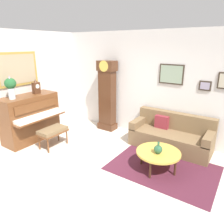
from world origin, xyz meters
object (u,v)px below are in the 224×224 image
(green_jug, at_px, (158,149))
(grandfather_clock, at_px, (107,98))
(flower_vase, at_px, (11,86))
(mantel_clock, at_px, (36,87))
(couch, at_px, (171,136))
(piano_bench, at_px, (53,131))
(piano, at_px, (31,118))
(coffee_table, at_px, (158,153))

(green_jug, bearing_deg, grandfather_clock, 148.86)
(grandfather_clock, bearing_deg, flower_vase, -119.59)
(mantel_clock, bearing_deg, couch, 22.89)
(piano_bench, distance_m, flower_vase, 1.44)
(mantel_clock, relative_size, green_jug, 1.58)
(mantel_clock, distance_m, green_jug, 3.48)
(piano_bench, distance_m, green_jug, 2.60)
(mantel_clock, bearing_deg, green_jug, 3.17)
(piano, height_order, couch, piano)
(grandfather_clock, xyz_separation_m, mantel_clock, (-1.23, -1.47, 0.42))
(mantel_clock, bearing_deg, piano_bench, -16.76)
(grandfather_clock, relative_size, green_jug, 8.46)
(flower_vase, distance_m, green_jug, 3.62)
(grandfather_clock, relative_size, flower_vase, 3.50)
(grandfather_clock, height_order, green_jug, grandfather_clock)
(coffee_table, bearing_deg, green_jug, -78.09)
(grandfather_clock, height_order, flower_vase, grandfather_clock)
(coffee_table, bearing_deg, mantel_clock, -175.59)
(green_jug, bearing_deg, piano_bench, -170.59)
(piano, distance_m, piano_bench, 0.82)
(coffee_table, height_order, green_jug, green_jug)
(grandfather_clock, xyz_separation_m, flower_vase, (-1.23, -2.16, 0.56))
(piano_bench, relative_size, mantel_clock, 1.84)
(piano_bench, bearing_deg, mantel_clock, 163.24)
(flower_vase, bearing_deg, piano_bench, 29.27)
(couch, bearing_deg, coffee_table, -83.99)
(couch, xyz_separation_m, mantel_clock, (-3.23, -1.36, 1.07))
(piano, xyz_separation_m, coffee_table, (3.35, 0.52, -0.23))
(piano_bench, relative_size, flower_vase, 1.21)
(flower_vase, bearing_deg, mantel_clock, 89.96)
(flower_vase, relative_size, green_jug, 2.42)
(flower_vase, bearing_deg, coffee_table, 15.73)
(grandfather_clock, distance_m, mantel_clock, 1.96)
(piano_bench, xyz_separation_m, flower_vase, (-0.79, -0.45, 1.12))
(grandfather_clock, bearing_deg, couch, -3.21)
(couch, distance_m, coffee_table, 1.11)
(grandfather_clock, height_order, coffee_table, grandfather_clock)
(piano_bench, relative_size, grandfather_clock, 0.34)
(piano_bench, bearing_deg, flower_vase, -150.73)
(piano_bench, bearing_deg, grandfather_clock, 75.86)
(piano_bench, relative_size, green_jug, 2.92)
(piano, bearing_deg, flower_vase, -89.76)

